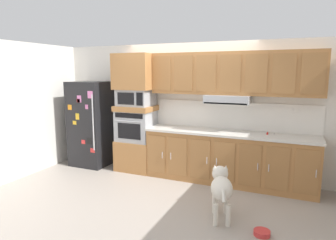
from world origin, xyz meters
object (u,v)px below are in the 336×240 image
(refrigerator, at_px, (91,124))
(dog, at_px, (221,186))
(dog_food_bowl, at_px, (262,233))
(built_in_oven, at_px, (136,126))
(screwdriver, at_px, (268,133))
(microwave, at_px, (136,98))

(refrigerator, distance_m, dog, 3.34)
(refrigerator, xyz_separation_m, dog_food_bowl, (3.65, -1.50, -0.85))
(built_in_oven, relative_size, dog, 0.78)
(refrigerator, xyz_separation_m, screwdriver, (3.53, 0.15, 0.05))
(dog, bearing_deg, screwdriver, -35.43)
(refrigerator, height_order, built_in_oven, refrigerator)
(dog_food_bowl, bearing_deg, screwdriver, 93.93)
(screwdriver, xyz_separation_m, dog_food_bowl, (0.11, -1.65, -0.90))
(screwdriver, bearing_deg, dog_food_bowl, -86.07)
(microwave, bearing_deg, built_in_oven, 179.23)
(microwave, bearing_deg, refrigerator, -176.30)
(dog, bearing_deg, built_in_oven, 40.24)
(built_in_oven, relative_size, dog_food_bowl, 3.50)
(dog, bearing_deg, dog_food_bowl, -131.99)
(screwdriver, bearing_deg, refrigerator, -177.57)
(dog_food_bowl, bearing_deg, built_in_oven, 148.90)
(dog, bearing_deg, microwave, 40.24)
(refrigerator, distance_m, built_in_oven, 1.05)
(refrigerator, distance_m, screwdriver, 3.54)
(built_in_oven, xyz_separation_m, dog_food_bowl, (2.60, -1.57, -0.87))
(screwdriver, bearing_deg, microwave, -178.11)
(dog_food_bowl, bearing_deg, refrigerator, 157.64)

